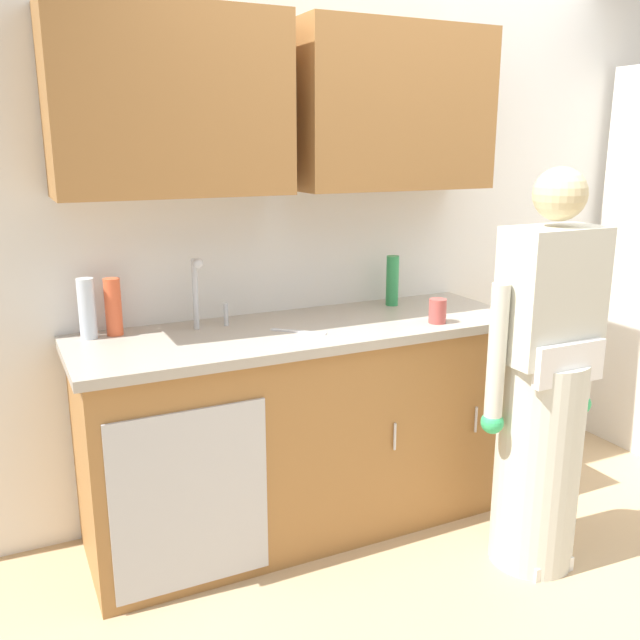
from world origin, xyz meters
TOP-DOWN VIEW (x-y plane):
  - ground_plane at (0.00, 0.00)m, footprint 9.00×9.00m
  - kitchen_wall_with_uppers at (-0.14, 0.99)m, footprint 4.80×0.44m
  - counter_cabinet at (-0.55, 0.70)m, footprint 1.90×0.62m
  - countertop at (-0.55, 0.70)m, footprint 1.96×0.66m
  - sink at (-0.94, 0.71)m, footprint 0.50×0.36m
  - person_at_sink at (0.19, 0.02)m, footprint 0.55×0.34m
  - bottle_cleaner_spray at (-1.30, 0.91)m, footprint 0.07×0.07m
  - bottle_water_tall at (-0.00, 0.87)m, footprint 0.06×0.06m
  - bottle_soap at (-1.41, 0.90)m, footprint 0.07×0.07m
  - cup_by_sink at (0.00, 0.49)m, footprint 0.08×0.08m
  - knife_on_counter at (-0.61, 0.61)m, footprint 0.19×0.18m

SIDE VIEW (x-z plane):
  - ground_plane at x=0.00m, z-range 0.00..0.00m
  - counter_cabinet at x=-0.55m, z-range 0.00..0.90m
  - person_at_sink at x=0.19m, z-range -0.12..1.50m
  - countertop at x=-0.55m, z-range 0.90..0.94m
  - sink at x=-0.94m, z-range 0.75..1.10m
  - knife_on_counter at x=-0.61m, z-range 0.94..0.95m
  - cup_by_sink at x=0.00m, z-range 0.94..1.05m
  - bottle_cleaner_spray at x=-1.30m, z-range 0.94..1.18m
  - bottle_water_tall at x=0.00m, z-range 0.94..1.18m
  - bottle_soap at x=-1.41m, z-range 0.94..1.19m
  - kitchen_wall_with_uppers at x=-0.14m, z-range 0.13..2.83m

